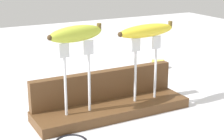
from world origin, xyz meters
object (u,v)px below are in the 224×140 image
object	(u,v)px
banana_raised_left	(76,34)
fork_fallen_near	(109,102)
banana_raised_right	(147,31)
fork_stand_right	(146,63)
fork_stand_left	(77,71)
banana_chunk_near	(158,64)

from	to	relation	value
banana_raised_left	fork_fallen_near	size ratio (longest dim) A/B	1.13
banana_raised_right	fork_fallen_near	xyz separation A→B (m)	(-0.07, 0.08, -0.22)
banana_raised_right	fork_stand_right	bearing A→B (deg)	7.54
banana_raised_right	fork_fallen_near	world-z (taller)	banana_raised_right
banana_raised_right	fork_stand_left	bearing A→B (deg)	180.00
banana_raised_left	fork_fallen_near	distance (m)	0.28
banana_raised_left	fork_stand_left	bearing A→B (deg)	12.24
fork_stand_left	banana_chunk_near	xyz separation A→B (m)	(0.48, 0.32, -0.12)
fork_stand_right	banana_raised_right	world-z (taller)	banana_raised_right
fork_stand_left	banana_raised_right	size ratio (longest dim) A/B	0.99
banana_raised_left	banana_raised_right	xyz separation A→B (m)	(0.21, 0.00, -0.01)
fork_stand_left	fork_fallen_near	world-z (taller)	fork_stand_left
banana_raised_left	fork_fallen_near	world-z (taller)	banana_raised_left
fork_stand_left	banana_raised_right	bearing A→B (deg)	-0.00
fork_stand_left	banana_chunk_near	size ratio (longest dim) A/B	3.18
banana_chunk_near	banana_raised_left	bearing A→B (deg)	-146.21
fork_stand_right	banana_chunk_near	bearing A→B (deg)	49.84
banana_raised_right	fork_fallen_near	size ratio (longest dim) A/B	1.34
fork_stand_left	fork_fallen_near	size ratio (longest dim) A/B	1.32
fork_stand_right	banana_chunk_near	distance (m)	0.43
fork_stand_left	banana_chunk_near	bearing A→B (deg)	33.79
banana_chunk_near	fork_stand_right	bearing A→B (deg)	-130.16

